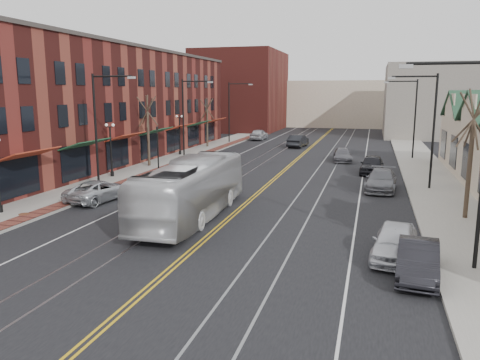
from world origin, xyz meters
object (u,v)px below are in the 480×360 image
Objects in this scene: transit_bus at (192,189)px; parked_car_d at (372,165)px; parked_suv at (99,191)px; parked_car_c at (381,180)px; parked_car_a at (395,242)px; parked_car_b at (418,260)px.

parked_car_d is (9.50, 17.45, -0.83)m from transit_bus.
parked_car_c is at bearing -147.54° from parked_suv.
parked_car_c is at bearing -81.74° from parked_car_d.
parked_car_d is at bearing -130.88° from parked_suv.
parked_suv is at bearing 168.47° from parked_car_a.
transit_bus reaches higher than parked_car_c.
parked_car_d reaches higher than parked_car_b.
transit_bus is 11.23m from parked_car_a.
parked_suv is 19.37m from parked_car_c.
transit_bus is 2.30× the size of parked_car_c.
parked_car_a is 1.04× the size of parked_car_b.
parked_suv is 1.16× the size of parked_car_b.
transit_bus is 19.89m from parked_car_d.
parked_car_a is at bearing -84.43° from parked_car_d.
parked_suv is at bearing 162.12° from parked_car_b.
parked_car_a is 0.86× the size of parked_car_c.
parked_car_a is 14.30m from parked_car_c.
parked_car_b is at bearing -61.57° from parked_car_a.
parked_car_b is (0.75, -1.89, -0.05)m from parked_car_a.
parked_car_b is 23.15m from parked_car_d.
parked_car_c is (10.17, 10.56, -0.89)m from transit_bus.
transit_bus reaches higher than parked_car_a.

